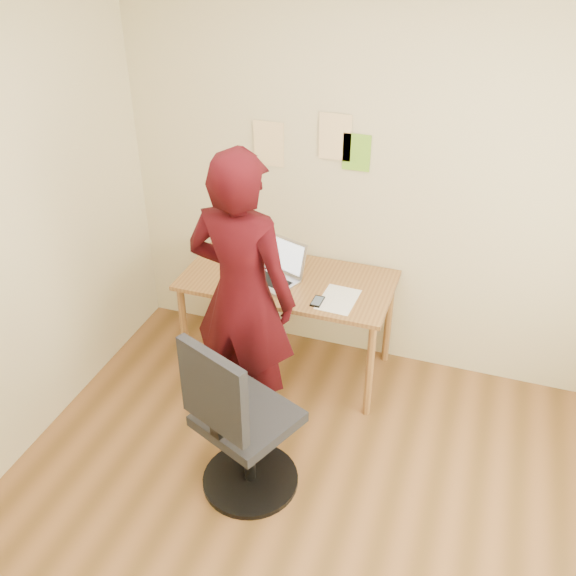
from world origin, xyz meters
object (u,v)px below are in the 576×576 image
at_px(desk, 288,289).
at_px(office_chair, 239,430).
at_px(laptop, 275,271).
at_px(person, 242,297).
at_px(phone, 317,301).

bearing_deg(desk, office_chair, -84.30).
xyz_separation_m(laptop, person, (-0.01, -0.54, 0.12)).
xyz_separation_m(desk, phone, (0.27, -0.21, 0.09)).
relative_size(phone, person, 0.07).
distance_m(phone, office_chair, 0.99).
bearing_deg(office_chair, laptop, 123.18).
distance_m(desk, laptop, 0.16).
xyz_separation_m(desk, office_chair, (0.11, -1.15, -0.19)).
distance_m(phone, person, 0.53).
height_order(phone, person, person).
height_order(phone, office_chair, office_chair).
bearing_deg(person, office_chair, 114.45).
xyz_separation_m(desk, laptop, (-0.08, -0.02, 0.14)).
distance_m(laptop, phone, 0.40).
relative_size(desk, office_chair, 1.31).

